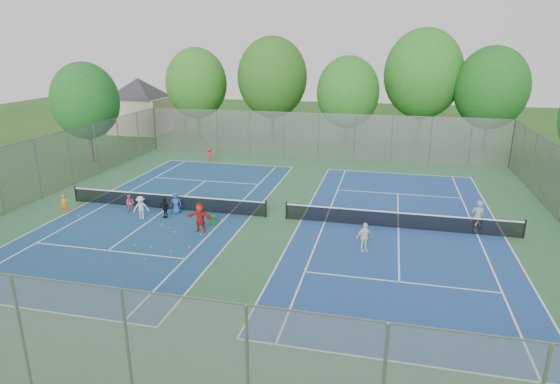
% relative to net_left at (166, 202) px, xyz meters
% --- Properties ---
extents(ground, '(120.00, 120.00, 0.00)m').
position_rel_net_left_xyz_m(ground, '(7.00, 0.00, -0.46)').
color(ground, '#254F18').
rests_on(ground, ground).
extents(court_pad, '(32.00, 32.00, 0.01)m').
position_rel_net_left_xyz_m(court_pad, '(7.00, 0.00, -0.45)').
color(court_pad, '#2D613A').
rests_on(court_pad, ground).
extents(court_left, '(10.97, 23.77, 0.01)m').
position_rel_net_left_xyz_m(court_left, '(0.00, 0.00, -0.44)').
color(court_left, navy).
rests_on(court_left, court_pad).
extents(court_right, '(10.97, 23.77, 0.01)m').
position_rel_net_left_xyz_m(court_right, '(14.00, 0.00, -0.44)').
color(court_right, navy).
rests_on(court_right, court_pad).
extents(net_left, '(12.87, 0.10, 0.91)m').
position_rel_net_left_xyz_m(net_left, '(0.00, 0.00, 0.00)').
color(net_left, black).
rests_on(net_left, ground).
extents(net_right, '(12.87, 0.10, 0.91)m').
position_rel_net_left_xyz_m(net_right, '(14.00, 0.00, 0.00)').
color(net_right, black).
rests_on(net_right, ground).
extents(fence_north, '(32.00, 0.10, 4.00)m').
position_rel_net_left_xyz_m(fence_north, '(7.00, 16.00, 1.54)').
color(fence_north, gray).
rests_on(fence_north, ground).
extents(fence_south, '(32.00, 0.10, 4.00)m').
position_rel_net_left_xyz_m(fence_south, '(7.00, -16.00, 1.54)').
color(fence_south, gray).
rests_on(fence_south, ground).
extents(fence_west, '(0.10, 32.00, 4.00)m').
position_rel_net_left_xyz_m(fence_west, '(-9.00, 0.00, 1.54)').
color(fence_west, gray).
rests_on(fence_west, ground).
extents(house, '(11.03, 11.03, 7.30)m').
position_rel_net_left_xyz_m(house, '(-15.00, 24.00, 3.76)').
color(house, '#B7A88C').
rests_on(house, ground).
extents(tree_nw, '(6.40, 6.40, 9.58)m').
position_rel_net_left_xyz_m(tree_nw, '(-7.00, 22.00, 5.44)').
color(tree_nw, '#443326').
rests_on(tree_nw, ground).
extents(tree_nl, '(7.20, 7.20, 10.69)m').
position_rel_net_left_xyz_m(tree_nl, '(1.00, 23.00, 6.09)').
color(tree_nl, '#443326').
rests_on(tree_nl, ground).
extents(tree_nc, '(6.00, 6.00, 8.85)m').
position_rel_net_left_xyz_m(tree_nc, '(9.00, 21.00, 4.94)').
color(tree_nc, '#443326').
rests_on(tree_nc, ground).
extents(tree_nr, '(7.60, 7.60, 11.42)m').
position_rel_net_left_xyz_m(tree_nr, '(16.00, 24.00, 6.59)').
color(tree_nr, '#443326').
rests_on(tree_nr, ground).
extents(tree_ne, '(6.60, 6.60, 9.77)m').
position_rel_net_left_xyz_m(tree_ne, '(22.00, 22.00, 5.51)').
color(tree_ne, '#443326').
rests_on(tree_ne, ground).
extents(tree_side_w, '(5.60, 5.60, 8.47)m').
position_rel_net_left_xyz_m(tree_side_w, '(-12.00, 10.00, 4.79)').
color(tree_side_w, '#443326').
rests_on(tree_side_w, ground).
extents(ball_crate, '(0.36, 0.36, 0.29)m').
position_rel_net_left_xyz_m(ball_crate, '(-1.78, 0.79, -0.31)').
color(ball_crate, blue).
rests_on(ball_crate, ground).
extents(ball_hopper, '(0.35, 0.35, 0.54)m').
position_rel_net_left_xyz_m(ball_hopper, '(3.78, -1.90, -0.19)').
color(ball_hopper, '#227E30').
rests_on(ball_hopper, ground).
extents(student_a, '(0.46, 0.30, 1.24)m').
position_rel_net_left_xyz_m(student_a, '(-5.49, -2.28, 0.17)').
color(student_a, orange).
rests_on(student_a, ground).
extents(student_b, '(0.55, 0.45, 1.08)m').
position_rel_net_left_xyz_m(student_b, '(-1.91, -0.97, 0.08)').
color(student_b, '#D15178').
rests_on(student_b, ground).
extents(student_c, '(1.02, 0.83, 1.38)m').
position_rel_net_left_xyz_m(student_c, '(-0.63, -1.94, 0.24)').
color(student_c, beige).
rests_on(student_c, ground).
extents(student_d, '(0.78, 0.54, 1.23)m').
position_rel_net_left_xyz_m(student_d, '(0.62, -1.43, 0.16)').
color(student_d, black).
rests_on(student_d, ground).
extents(student_e, '(0.73, 0.57, 1.31)m').
position_rel_net_left_xyz_m(student_e, '(0.95, -0.60, 0.20)').
color(student_e, '#284C94').
rests_on(student_e, ground).
extents(student_f, '(1.54, 0.52, 1.65)m').
position_rel_net_left_xyz_m(student_f, '(3.50, -3.01, 0.37)').
color(student_f, '#B02219').
rests_on(student_f, ground).
extents(child_far_baseline, '(0.81, 0.51, 1.20)m').
position_rel_net_left_xyz_m(child_far_baseline, '(-1.93, 12.16, 0.15)').
color(child_far_baseline, red).
rests_on(child_far_baseline, ground).
extents(instructor, '(0.74, 0.54, 1.88)m').
position_rel_net_left_xyz_m(instructor, '(18.06, 0.19, 0.48)').
color(instructor, gray).
rests_on(instructor, ground).
extents(teen_court_b, '(0.93, 0.79, 1.49)m').
position_rel_net_left_xyz_m(teen_court_b, '(12.30, -3.52, 0.29)').
color(teen_court_b, white).
rests_on(teen_court_b, ground).
extents(tennis_ball_0, '(0.07, 0.07, 0.07)m').
position_rel_net_left_xyz_m(tennis_ball_0, '(3.78, -5.15, -0.42)').
color(tennis_ball_0, '#D2ED37').
rests_on(tennis_ball_0, ground).
extents(tennis_ball_1, '(0.07, 0.07, 0.07)m').
position_rel_net_left_xyz_m(tennis_ball_1, '(3.72, -3.50, -0.42)').
color(tennis_ball_1, gold).
rests_on(tennis_ball_1, ground).
extents(tennis_ball_2, '(0.07, 0.07, 0.07)m').
position_rel_net_left_xyz_m(tennis_ball_2, '(1.65, -2.99, -0.42)').
color(tennis_ball_2, '#BCD832').
rests_on(tennis_ball_2, ground).
extents(tennis_ball_3, '(0.07, 0.07, 0.07)m').
position_rel_net_left_xyz_m(tennis_ball_3, '(1.03, -2.65, -0.42)').
color(tennis_ball_3, yellow).
rests_on(tennis_ball_3, ground).
extents(tennis_ball_4, '(0.07, 0.07, 0.07)m').
position_rel_net_left_xyz_m(tennis_ball_4, '(2.30, -6.94, -0.42)').
color(tennis_ball_4, gold).
rests_on(tennis_ball_4, ground).
extents(tennis_ball_5, '(0.07, 0.07, 0.07)m').
position_rel_net_left_xyz_m(tennis_ball_5, '(4.04, -1.06, -0.42)').
color(tennis_ball_5, '#C9D030').
rests_on(tennis_ball_5, ground).
extents(tennis_ball_6, '(0.07, 0.07, 0.07)m').
position_rel_net_left_xyz_m(tennis_ball_6, '(2.18, -3.48, -0.42)').
color(tennis_ball_6, yellow).
rests_on(tennis_ball_6, ground).
extents(tennis_ball_7, '(0.07, 0.07, 0.07)m').
position_rel_net_left_xyz_m(tennis_ball_7, '(1.03, -5.59, -0.42)').
color(tennis_ball_7, '#BEE435').
rests_on(tennis_ball_7, ground).
extents(tennis_ball_8, '(0.07, 0.07, 0.07)m').
position_rel_net_left_xyz_m(tennis_ball_8, '(4.15, -1.92, -0.42)').
color(tennis_ball_8, yellow).
rests_on(tennis_ball_8, ground).
extents(tennis_ball_9, '(0.07, 0.07, 0.07)m').
position_rel_net_left_xyz_m(tennis_ball_9, '(3.12, -5.82, -0.42)').
color(tennis_ball_9, gold).
rests_on(tennis_ball_9, ground).
extents(tennis_ball_10, '(0.07, 0.07, 0.07)m').
position_rel_net_left_xyz_m(tennis_ball_10, '(-4.42, -2.49, -0.42)').
color(tennis_ball_10, '#B7DB33').
rests_on(tennis_ball_10, ground).
extents(tennis_ball_11, '(0.07, 0.07, 0.07)m').
position_rel_net_left_xyz_m(tennis_ball_11, '(1.89, -5.55, -0.42)').
color(tennis_ball_11, '#D7EA36').
rests_on(tennis_ball_11, ground).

